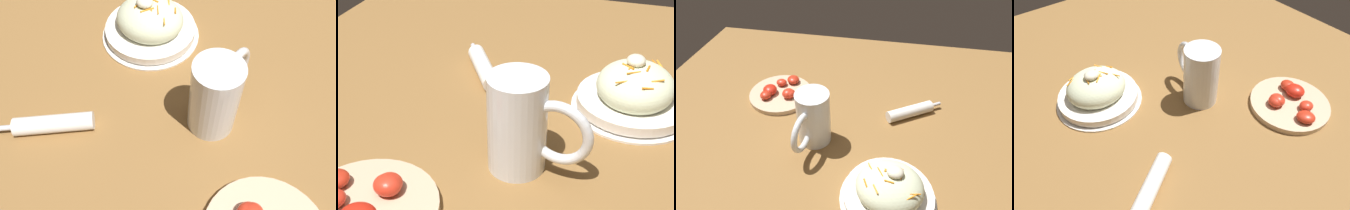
{
  "view_description": "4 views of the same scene",
  "coord_description": "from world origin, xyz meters",
  "views": [
    {
      "loc": [
        0.18,
        -0.45,
        0.6
      ],
      "look_at": [
        0.02,
        -0.12,
        0.07
      ],
      "focal_mm": 37.76,
      "sensor_mm": 36.0,
      "label": 1
    },
    {
      "loc": [
        0.65,
        0.09,
        0.49
      ],
      "look_at": [
        0.03,
        -0.11,
        0.07
      ],
      "focal_mm": 49.86,
      "sensor_mm": 36.0,
      "label": 2
    },
    {
      "loc": [
        -0.11,
        0.51,
        0.63
      ],
      "look_at": [
        0.02,
        -0.13,
        0.09
      ],
      "focal_mm": 31.74,
      "sensor_mm": 36.0,
      "label": 3
    },
    {
      "loc": [
        -0.34,
        -0.53,
        0.6
      ],
      "look_at": [
        -0.0,
        -0.11,
        0.06
      ],
      "focal_mm": 33.18,
      "sensor_mm": 36.0,
      "label": 4
    }
  ],
  "objects": [
    {
      "name": "ground_plane",
      "position": [
        0.0,
        0.0,
        0.0
      ],
      "size": [
        1.43,
        1.43,
        0.0
      ],
      "primitive_type": "plane",
      "color": "olive"
    },
    {
      "name": "salad_plate",
      "position": [
        -0.13,
        0.09,
        0.04
      ],
      "size": [
        0.23,
        0.23,
        0.11
      ],
      "color": "white",
      "rests_on": "ground_plane"
    },
    {
      "name": "beer_mug",
      "position": [
        0.09,
        -0.07,
        0.07
      ],
      "size": [
        0.09,
        0.17,
        0.16
      ],
      "color": "white",
      "rests_on": "ground_plane"
    },
    {
      "name": "napkin_roll",
      "position": [
        -0.18,
        -0.22,
        0.02
      ],
      "size": [
        0.17,
        0.12,
        0.04
      ],
      "color": "white",
      "rests_on": "ground_plane"
    },
    {
      "name": "tomato_plate",
      "position": [
        0.26,
        -0.24,
        0.01
      ],
      "size": [
        0.21,
        0.21,
        0.05
      ],
      "color": "#D1B28E",
      "rests_on": "ground_plane"
    }
  ]
}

